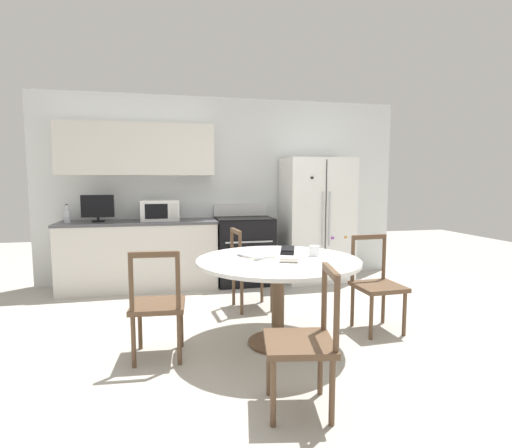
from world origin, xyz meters
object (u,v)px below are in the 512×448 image
Objects in this scene: microwave at (160,210)px; refrigerator at (316,220)px; countertop_tv at (98,207)px; dining_chair_left at (158,306)px; candle_glass at (314,252)px; dining_chair_right at (377,285)px; counter_bottle at (67,216)px; wallet at (288,251)px; dining_chair_far at (250,270)px; oven_range at (244,250)px; dining_chair_near at (304,342)px.

refrigerator is at bearing -1.47° from microwave.
refrigerator is at bearing -1.14° from countertop_tv.
countertop_tv is at bearing 113.46° from dining_chair_left.
microwave is at bearing 94.34° from dining_chair_left.
microwave is 2.54m from candle_glass.
microwave is at bearing -47.96° from dining_chair_right.
candle_glass is at bearing -39.43° from counter_bottle.
wallet is (-0.20, 0.15, -0.01)m from candle_glass.
dining_chair_far is 1.00× the size of dining_chair_right.
countertop_tv reaches higher than dining_chair_far.
microwave is at bearing 122.76° from candle_glass.
wallet is (2.30, -1.90, -0.20)m from counter_bottle.
dining_chair_right is at bearing 44.29° from dining_chair_far.
dining_chair_far and dining_chair_right have the same top height.
oven_range is 1.20× the size of dining_chair_left.
candle_glass is at bearing -83.52° from oven_range.
counter_bottle reaches higher than dining_chair_right.
refrigerator is 3.12m from dining_chair_left.
countertop_tv is at bearing 135.26° from candle_glass.
dining_chair_left is at bearing -134.89° from refrigerator.
countertop_tv reaches higher than microwave.
refrigerator is 18.47× the size of candle_glass.
refrigerator is 1.70m from dining_chair_far.
wallet is at bearing 142.98° from candle_glass.
oven_range is at bearing 166.89° from dining_chair_far.
wallet is (0.19, -0.81, 0.35)m from dining_chair_far.
dining_chair_left is at bearing -89.95° from microwave.
refrigerator is 7.38× the size of counter_bottle.
oven_range is at bearing 96.48° from candle_glass.
candle_glass is at bearing -44.74° from countertop_tv.
dining_chair_left is at bearing -70.83° from countertop_tv.
microwave reaches higher than dining_chair_right.
dining_chair_left is 5.56× the size of wallet.
counter_bottle is at bearing -179.06° from oven_range.
dining_chair_left is at bearing -62.47° from counter_bottle.
refrigerator is 3.54× the size of microwave.
microwave reaches higher than wallet.
candle_glass is (0.39, -0.96, 0.36)m from dining_chair_far.
countertop_tv is 0.45× the size of dining_chair_left.
wallet is (0.04, -1.94, 0.32)m from oven_range.
counter_bottle is at bearing 121.82° from dining_chair_left.
dining_chair_right is at bearing -36.31° from countertop_tv.
refrigerator is at bearing 68.44° from candle_glass.
dining_chair_far is at bearing -50.12° from microwave.
refrigerator reaches higher than countertop_tv.
refrigerator reaches higher than dining_chair_near.
refrigerator is 2.97m from countertop_tv.
dining_chair_far is at bearing -33.69° from countertop_tv.
dining_chair_left is (-0.97, -1.08, 0.00)m from dining_chair_far.
candle_glass is (2.50, -2.06, -0.19)m from counter_bottle.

